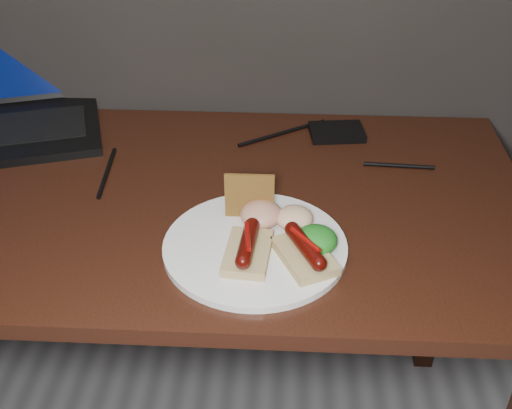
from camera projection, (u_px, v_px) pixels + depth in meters
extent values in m
cube|color=#36180D|center=(156.00, 201.00, 1.21)|extent=(1.40, 0.70, 0.03)
cube|color=#36180D|center=(442.00, 264.00, 1.64)|extent=(0.05, 0.05, 0.72)
cube|color=black|center=(8.00, 133.00, 1.38)|extent=(0.45, 0.38, 0.02)
cube|color=black|center=(7.00, 129.00, 1.38)|extent=(0.36, 0.24, 0.00)
cube|color=black|center=(1.00, 50.00, 1.46)|extent=(0.39, 0.20, 0.23)
cube|color=#07124F|center=(1.00, 50.00, 1.46)|extent=(0.35, 0.17, 0.20)
cube|color=black|center=(337.00, 132.00, 1.39)|extent=(0.12, 0.09, 0.02)
cylinder|color=black|center=(107.00, 172.00, 1.26)|extent=(0.02, 0.18, 0.01)
cylinder|color=black|center=(282.00, 133.00, 1.39)|extent=(0.19, 0.13, 0.01)
cylinder|color=black|center=(399.00, 166.00, 1.28)|extent=(0.14, 0.02, 0.01)
cylinder|color=white|center=(255.00, 247.00, 1.06)|extent=(0.38, 0.38, 0.01)
cube|color=#D8C17E|center=(248.00, 253.00, 1.03)|extent=(0.08, 0.12, 0.02)
cylinder|color=#4B0605|center=(248.00, 243.00, 1.01)|extent=(0.03, 0.10, 0.02)
sphere|color=#4B0605|center=(243.00, 262.00, 0.97)|extent=(0.03, 0.02, 0.02)
sphere|color=#4B0605|center=(252.00, 225.00, 1.05)|extent=(0.03, 0.02, 0.02)
cylinder|color=#780905|center=(248.00, 236.00, 1.01)|extent=(0.02, 0.07, 0.01)
cube|color=#D8C17E|center=(304.00, 256.00, 1.02)|extent=(0.11, 0.13, 0.02)
cylinder|color=#4B0605|center=(305.00, 246.00, 1.01)|extent=(0.06, 0.10, 0.02)
sphere|color=#4B0605|center=(319.00, 264.00, 0.97)|extent=(0.03, 0.02, 0.02)
sphere|color=#4B0605|center=(292.00, 229.00, 1.04)|extent=(0.03, 0.02, 0.02)
cylinder|color=#780905|center=(305.00, 239.00, 1.00)|extent=(0.05, 0.06, 0.01)
cube|color=olive|center=(249.00, 196.00, 1.10)|extent=(0.09, 0.01, 0.08)
ellipsoid|color=#185E12|center=(316.00, 240.00, 1.03)|extent=(0.07, 0.07, 0.04)
ellipsoid|color=maroon|center=(261.00, 214.00, 1.09)|extent=(0.07, 0.07, 0.04)
ellipsoid|color=beige|center=(294.00, 218.00, 1.09)|extent=(0.06, 0.06, 0.04)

